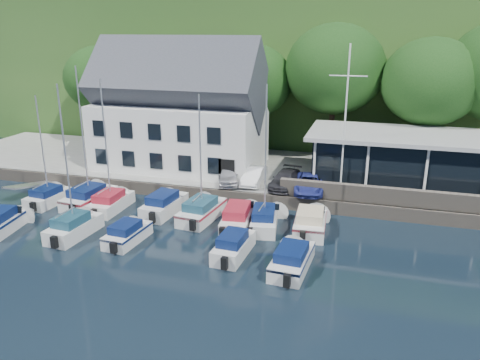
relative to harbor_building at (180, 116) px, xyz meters
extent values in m
plane|color=black|center=(7.00, -16.50, -5.35)|extent=(180.00, 180.00, 0.00)
cube|color=gray|center=(7.00, 1.00, -4.85)|extent=(60.00, 13.00, 1.00)
cube|color=#6D6457|center=(7.00, -5.50, -4.85)|extent=(60.00, 0.30, 1.00)
cube|color=#244A1B|center=(7.00, 45.50, 2.65)|extent=(160.00, 75.00, 16.00)
cube|color=#616A35|center=(15.00, 53.50, 10.80)|extent=(50.00, 30.00, 0.30)
cube|color=#6D6457|center=(19.00, -5.10, -3.75)|extent=(18.00, 0.50, 1.20)
imported|color=silver|center=(5.55, -3.78, -3.70)|extent=(2.68, 4.13, 1.31)
imported|color=silver|center=(7.52, -3.28, -3.70)|extent=(1.43, 3.94, 1.29)
imported|color=#29292D|center=(10.04, -3.53, -3.73)|extent=(2.17, 4.44, 1.24)
imported|color=navy|center=(11.97, -3.99, -3.67)|extent=(1.94, 4.10, 1.36)
camera|label=1|loc=(16.15, -37.14, 7.39)|focal=35.00mm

